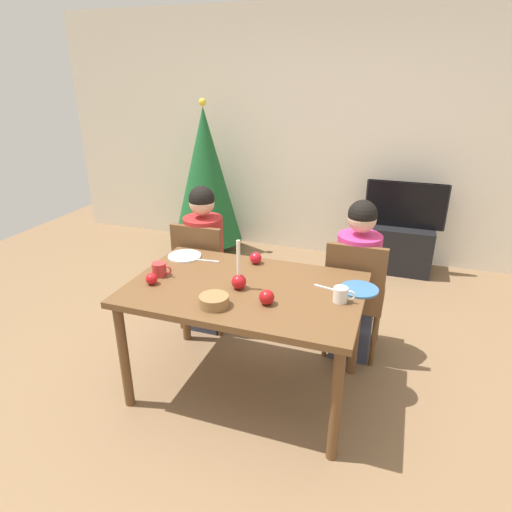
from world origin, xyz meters
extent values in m
plane|color=brown|center=(0.00, 0.00, 0.00)|extent=(7.68, 7.68, 0.00)
cube|color=beige|center=(0.00, 2.60, 1.30)|extent=(6.40, 0.10, 2.60)
cube|color=brown|center=(0.00, 0.00, 0.73)|extent=(1.40, 0.90, 0.04)
cylinder|color=brown|center=(-0.64, -0.39, 0.35)|extent=(0.06, 0.06, 0.71)
cylinder|color=brown|center=(0.64, -0.39, 0.35)|extent=(0.06, 0.06, 0.71)
cylinder|color=brown|center=(-0.64, 0.39, 0.35)|extent=(0.06, 0.06, 0.71)
cylinder|color=brown|center=(0.64, 0.39, 0.35)|extent=(0.06, 0.06, 0.71)
cube|color=brown|center=(-0.58, 0.69, 0.43)|extent=(0.40, 0.40, 0.04)
cube|color=brown|center=(-0.58, 0.51, 0.68)|extent=(0.40, 0.04, 0.45)
cylinder|color=brown|center=(-0.41, 0.86, 0.21)|extent=(0.04, 0.04, 0.41)
cylinder|color=brown|center=(-0.75, 0.86, 0.21)|extent=(0.04, 0.04, 0.41)
cylinder|color=brown|center=(-0.41, 0.52, 0.21)|extent=(0.04, 0.04, 0.41)
cylinder|color=brown|center=(-0.75, 0.52, 0.21)|extent=(0.04, 0.04, 0.41)
cube|color=brown|center=(0.59, 0.69, 0.43)|extent=(0.40, 0.40, 0.04)
cube|color=brown|center=(0.59, 0.51, 0.68)|extent=(0.40, 0.04, 0.45)
cylinder|color=brown|center=(0.76, 0.86, 0.21)|extent=(0.04, 0.04, 0.41)
cylinder|color=brown|center=(0.42, 0.86, 0.21)|extent=(0.04, 0.04, 0.41)
cylinder|color=brown|center=(0.76, 0.52, 0.21)|extent=(0.04, 0.04, 0.41)
cylinder|color=brown|center=(0.42, 0.52, 0.21)|extent=(0.04, 0.04, 0.41)
cube|color=#33384C|center=(-0.58, 0.64, 0.23)|extent=(0.28, 0.28, 0.45)
cylinder|color=#AD2323|center=(-0.58, 0.64, 0.69)|extent=(0.30, 0.30, 0.48)
sphere|color=tan|center=(-0.58, 0.64, 1.04)|extent=(0.19, 0.19, 0.19)
sphere|color=black|center=(-0.58, 0.64, 1.07)|extent=(0.19, 0.19, 0.19)
cube|color=#33384C|center=(0.59, 0.64, 0.23)|extent=(0.28, 0.28, 0.45)
cylinder|color=#D1337A|center=(0.59, 0.64, 0.69)|extent=(0.30, 0.30, 0.48)
sphere|color=tan|center=(0.59, 0.64, 1.04)|extent=(0.19, 0.19, 0.19)
sphere|color=black|center=(0.59, 0.64, 1.07)|extent=(0.19, 0.19, 0.19)
cube|color=black|center=(0.86, 2.30, 0.24)|extent=(0.64, 0.40, 0.48)
cube|color=black|center=(0.86, 2.30, 0.71)|extent=(0.79, 0.04, 0.46)
cube|color=black|center=(0.86, 2.30, 0.71)|extent=(0.76, 0.05, 0.46)
cylinder|color=brown|center=(-1.26, 2.15, 0.07)|extent=(0.08, 0.08, 0.14)
cone|color=#195628|center=(-1.26, 2.15, 0.88)|extent=(0.78, 0.78, 1.47)
sphere|color=yellow|center=(-1.26, 2.15, 1.65)|extent=(0.08, 0.08, 0.08)
sphere|color=red|center=(-0.03, -0.04, 0.80)|extent=(0.09, 0.09, 0.09)
cylinder|color=#EFE5C6|center=(-0.03, -0.04, 0.95)|extent=(0.02, 0.02, 0.22)
cylinder|color=white|center=(-0.56, 0.29, 0.76)|extent=(0.23, 0.23, 0.01)
cylinder|color=teal|center=(0.65, 0.18, 0.76)|extent=(0.23, 0.23, 0.01)
cylinder|color=#B72D2D|center=(-0.57, -0.03, 0.79)|extent=(0.09, 0.09, 0.09)
torus|color=#B72D2D|center=(-0.51, -0.03, 0.80)|extent=(0.06, 0.01, 0.06)
cylinder|color=silver|center=(0.57, 0.00, 0.79)|extent=(0.08, 0.08, 0.09)
torus|color=silver|center=(0.62, 0.00, 0.80)|extent=(0.06, 0.01, 0.06)
cube|color=silver|center=(-0.38, 0.27, 0.75)|extent=(0.18, 0.03, 0.01)
cube|color=silver|center=(0.48, 0.13, 0.75)|extent=(0.18, 0.06, 0.01)
cylinder|color=olive|center=(-0.08, -0.28, 0.78)|extent=(0.16, 0.16, 0.06)
sphere|color=#AD1316|center=(0.19, -0.16, 0.79)|extent=(0.09, 0.09, 0.09)
sphere|color=red|center=(-0.05, 0.35, 0.79)|extent=(0.08, 0.08, 0.08)
sphere|color=red|center=(-0.55, -0.16, 0.79)|extent=(0.07, 0.07, 0.07)
camera|label=1|loc=(0.84, -2.21, 1.95)|focal=30.84mm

